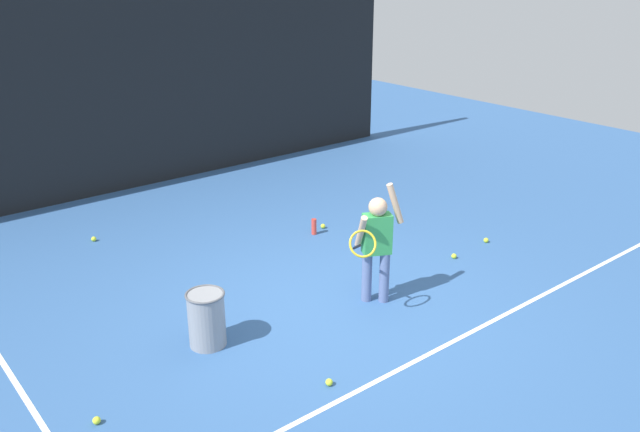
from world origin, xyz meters
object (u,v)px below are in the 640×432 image
Objects in this scene: ball_hopper at (207,318)px; tennis_ball_0 at (329,382)px; tennis_player at (376,241)px; tennis_ball_3 at (454,256)px; tennis_ball_4 at (97,420)px; tennis_ball_1 at (323,226)px; tennis_ball_5 at (94,239)px; water_bottle at (314,227)px; tennis_ball_2 at (486,240)px.

tennis_ball_0 is (0.49, -1.26, -0.26)m from ball_hopper.
tennis_player reaches higher than tennis_ball_0.
tennis_ball_4 is (-4.71, -0.25, 0.00)m from tennis_ball_3.
tennis_ball_3 is at bearing -70.01° from tennis_ball_1.
tennis_player is 20.46× the size of tennis_ball_0.
tennis_ball_4 is at bearing -151.79° from tennis_player.
tennis_ball_1 is (0.89, 1.98, -0.69)m from tennis_player.
tennis_ball_0 is 3.63m from tennis_ball_1.
tennis_player reaches higher than ball_hopper.
tennis_ball_5 is (-2.66, 1.57, 0.00)m from tennis_ball_1.
tennis_player is at bearing -173.46° from tennis_ball_3.
water_bottle is (0.66, 1.90, -0.62)m from tennis_player.
tennis_ball_1 is 1.00× the size of tennis_ball_4.
tennis_ball_5 is at bearing 134.49° from tennis_ball_3.
tennis_player is 1.70m from tennis_ball_3.
tennis_ball_0 and tennis_ball_2 have the same top height.
tennis_ball_5 is at bearing 95.29° from tennis_ball_0.
water_bottle is at bearing -159.89° from tennis_ball_1.
tennis_ball_2 is (2.26, 0.24, -0.69)m from tennis_player.
tennis_player is at bearing -12.03° from ball_hopper.
tennis_player is 3.24m from tennis_ball_4.
ball_hopper is 8.52× the size of tennis_ball_0.
ball_hopper is at bearing -91.51° from tennis_ball_5.
tennis_ball_2 is at bearing -39.43° from tennis_ball_5.
tennis_player is 2.37m from tennis_ball_2.
tennis_ball_0 is 1.00× the size of tennis_ball_1.
tennis_player is at bearing 32.40° from tennis_ball_0.
water_bottle is at bearing 53.76° from tennis_ball_0.
tennis_player is at bearing -109.16° from water_bottle.
tennis_ball_0 is 1.97m from tennis_ball_4.
tennis_ball_2 is at bearing -51.78° from tennis_ball_1.
tennis_ball_5 is (1.39, 3.63, 0.00)m from tennis_ball_4.
tennis_player reaches higher than tennis_ball_1.
ball_hopper is 3.17m from tennis_ball_5.
tennis_ball_4 is at bearing -176.71° from tennis_ball_2.
water_bottle is at bearing 133.94° from tennis_ball_2.
water_bottle is 4.30m from tennis_ball_4.
tennis_ball_2 is (4.12, -0.16, -0.26)m from ball_hopper.
tennis_player is 1.95m from ball_hopper.
tennis_player is 20.46× the size of tennis_ball_5.
tennis_ball_1 is 1.92m from tennis_ball_3.
tennis_ball_4 is 3.89m from tennis_ball_5.
ball_hopper is at bearing -149.22° from water_bottle.
tennis_ball_1 is 1.00× the size of tennis_ball_5.
tennis_ball_0 is at bearing -23.73° from tennis_ball_4.
tennis_player is 4.03m from tennis_ball_5.
tennis_ball_0 and tennis_ball_1 have the same top height.
ball_hopper reaches higher than tennis_ball_2.
tennis_ball_3 is (1.54, 0.18, -0.69)m from tennis_player.
tennis_ball_5 is (-0.41, 4.42, 0.00)m from tennis_ball_0.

